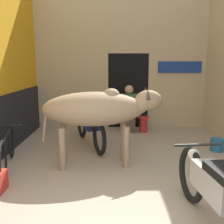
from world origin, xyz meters
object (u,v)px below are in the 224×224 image
at_px(bucket, 215,145).
at_px(shopkeeper_seated, 128,108).
at_px(motorcycle_near, 215,191).
at_px(plastic_stool, 142,124).
at_px(motorcycle_far, 88,124).
at_px(cow, 98,110).
at_px(bicycle, 6,149).

bearing_deg(bucket, shopkeeper_seated, 136.94).
height_order(motorcycle_near, plastic_stool, motorcycle_near).
bearing_deg(shopkeeper_seated, motorcycle_far, -129.09).
bearing_deg(bucket, plastic_stool, 130.63).
bearing_deg(motorcycle_near, shopkeeper_seated, 98.59).
relative_size(plastic_stool, bucket, 1.55).
bearing_deg(plastic_stool, cow, -114.60).
distance_m(motorcycle_far, bucket, 2.69).
height_order(motorcycle_near, motorcycle_far, motorcycle_near).
bearing_deg(shopkeeper_seated, motorcycle_near, -81.41).
xyz_separation_m(motorcycle_near, shopkeeper_seated, (-0.64, 4.22, 0.17)).
distance_m(bicycle, shopkeeper_seated, 3.33).
relative_size(motorcycle_far, shopkeeper_seated, 1.62).
xyz_separation_m(cow, plastic_stool, (1.04, 2.28, -0.77)).
distance_m(motorcycle_near, plastic_stool, 4.18).
height_order(motorcycle_near, shopkeeper_seated, shopkeeper_seated).
xyz_separation_m(motorcycle_near, bicycle, (-2.86, 1.76, -0.13)).
distance_m(motorcycle_near, shopkeeper_seated, 4.27).
bearing_deg(bicycle, plastic_stool, 42.85).
relative_size(bicycle, plastic_stool, 4.19).
bearing_deg(plastic_stool, motorcycle_near, -86.46).
relative_size(shopkeeper_seated, bucket, 4.69).
height_order(shopkeeper_seated, bucket, shopkeeper_seated).
height_order(shopkeeper_seated, plastic_stool, shopkeeper_seated).
distance_m(motorcycle_far, plastic_stool, 1.73).
relative_size(motorcycle_far, bicycle, 1.17).
relative_size(cow, motorcycle_near, 1.02).
bearing_deg(motorcycle_far, bucket, -9.45).
xyz_separation_m(plastic_stool, bucket, (1.32, -1.54, -0.09)).
xyz_separation_m(shopkeeper_seated, plastic_stool, (0.38, -0.05, -0.42)).
height_order(bicycle, bucket, bicycle).
bearing_deg(motorcycle_far, plastic_stool, 39.95).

